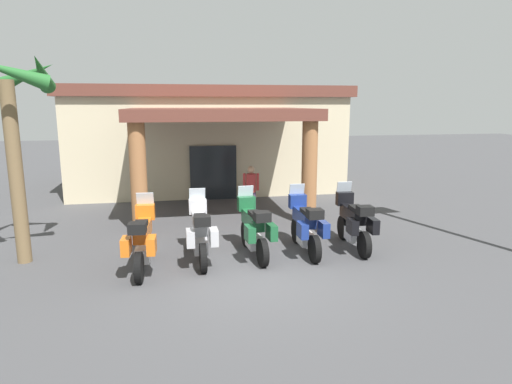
# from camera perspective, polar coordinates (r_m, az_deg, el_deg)

# --- Properties ---
(ground_plane) EXTENTS (80.00, 80.00, 0.00)m
(ground_plane) POSITION_cam_1_polar(r_m,az_deg,el_deg) (9.85, -0.02, -10.64)
(ground_plane) COLOR #424244
(motel_building) EXTENTS (11.64, 11.70, 4.39)m
(motel_building) POSITION_cam_1_polar(r_m,az_deg,el_deg) (20.33, -6.44, 7.14)
(motel_building) COLOR beige
(motel_building) RESTS_ON ground_plane
(motorcycle_orange) EXTENTS (0.73, 2.21, 1.61)m
(motorcycle_orange) POSITION_cam_1_polar(r_m,az_deg,el_deg) (10.24, -14.40, -5.99)
(motorcycle_orange) COLOR black
(motorcycle_orange) RESTS_ON ground_plane
(motorcycle_silver) EXTENTS (0.71, 2.21, 1.61)m
(motorcycle_silver) POSITION_cam_1_polar(r_m,az_deg,el_deg) (10.56, -7.17, -5.19)
(motorcycle_silver) COLOR black
(motorcycle_silver) RESTS_ON ground_plane
(motorcycle_green) EXTENTS (0.72, 2.21, 1.61)m
(motorcycle_green) POSITION_cam_1_polar(r_m,az_deg,el_deg) (10.82, -0.24, -4.70)
(motorcycle_green) COLOR black
(motorcycle_green) RESTS_ON ground_plane
(motorcycle_blue) EXTENTS (0.71, 2.21, 1.61)m
(motorcycle_blue) POSITION_cam_1_polar(r_m,az_deg,el_deg) (11.14, 6.41, -4.30)
(motorcycle_blue) COLOR black
(motorcycle_blue) RESTS_ON ground_plane
(motorcycle_black) EXTENTS (0.73, 2.21, 1.61)m
(motorcycle_black) POSITION_cam_1_polar(r_m,az_deg,el_deg) (11.66, 12.49, -3.80)
(motorcycle_black) COLOR black
(motorcycle_black) RESTS_ON ground_plane
(pedestrian) EXTENTS (0.52, 0.32, 1.69)m
(pedestrian) POSITION_cam_1_polar(r_m,az_deg,el_deg) (14.55, -0.65, 0.58)
(pedestrian) COLOR #3F334C
(pedestrian) RESTS_ON ground_plane
(palm_tree_roadside) EXTENTS (2.23, 2.24, 4.83)m
(palm_tree_roadside) POSITION_cam_1_polar(r_m,az_deg,el_deg) (11.39, -29.21, 9.66)
(palm_tree_roadside) COLOR brown
(palm_tree_roadside) RESTS_ON ground_plane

